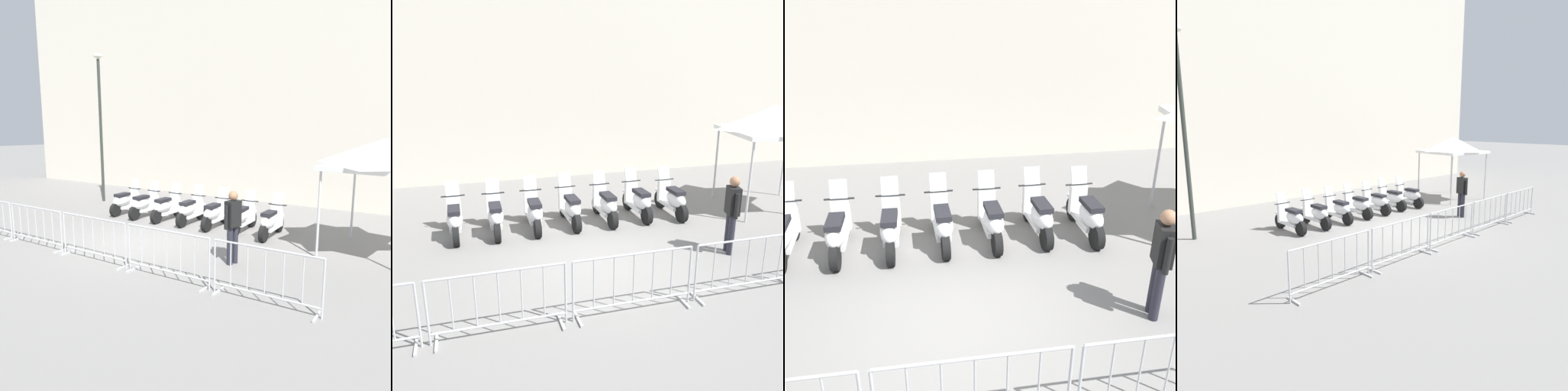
{
  "view_description": "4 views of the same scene",
  "coord_description": "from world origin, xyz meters",
  "views": [
    {
      "loc": [
        8.14,
        -6.69,
        3.16
      ],
      "look_at": [
        -0.09,
        2.22,
        1.01
      ],
      "focal_mm": 35.58,
      "sensor_mm": 36.0,
      "label": 1
    },
    {
      "loc": [
        -1.12,
        -8.0,
        3.98
      ],
      "look_at": [
        -0.02,
        1.92,
        0.9
      ],
      "focal_mm": 39.43,
      "sensor_mm": 36.0,
      "label": 2
    },
    {
      "loc": [
        0.45,
        -5.38,
        4.39
      ],
      "look_at": [
        0.3,
        2.2,
        1.08
      ],
      "focal_mm": 42.32,
      "sensor_mm": 36.0,
      "label": 3
    },
    {
      "loc": [
        -7.17,
        -9.03,
        3.35
      ],
      "look_at": [
        -0.16,
        1.67,
        0.91
      ],
      "focal_mm": 33.2,
      "sensor_mm": 36.0,
      "label": 4
    }
  ],
  "objects": [
    {
      "name": "motorcycle_4",
      "position": [
        0.51,
        2.49,
        0.45
      ],
      "size": [
        0.67,
        1.72,
        1.24
      ],
      "color": "black",
      "rests_on": "ground"
    },
    {
      "name": "barrier_segment_1",
      "position": [
        -1.82,
        -2.2,
        0.52
      ],
      "size": [
        2.06,
        0.78,
        1.07
      ],
      "color": "#B2B5B7",
      "rests_on": "ground"
    },
    {
      "name": "motorcycle_6",
      "position": [
        2.38,
        2.75,
        0.45
      ],
      "size": [
        0.67,
        1.72,
        1.24
      ],
      "color": "black",
      "rests_on": "ground"
    },
    {
      "name": "motorcycle_5",
      "position": [
        1.43,
        2.7,
        0.45
      ],
      "size": [
        0.68,
        1.71,
        1.24
      ],
      "color": "black",
      "rests_on": "ground"
    },
    {
      "name": "canopy_tent",
      "position": [
        5.24,
        3.11,
        2.52
      ],
      "size": [
        2.42,
        2.42,
        2.91
      ],
      "color": "silver",
      "rests_on": "ground"
    },
    {
      "name": "motorcycle_0",
      "position": [
        -3.2,
        1.81,
        0.45
      ],
      "size": [
        0.67,
        1.71,
        1.24
      ],
      "color": "black",
      "rests_on": "ground"
    },
    {
      "name": "barrier_segment_4",
      "position": [
        4.61,
        -1.04,
        0.52
      ],
      "size": [
        2.06,
        0.78,
        1.07
      ],
      "color": "#B2B5B7",
      "rests_on": "ground"
    },
    {
      "name": "building_facade",
      "position": [
        -1.5,
        8.33,
        6.34
      ],
      "size": [
        27.98,
        7.32,
        12.68
      ],
      "primitive_type": "cube",
      "rotation": [
        0.0,
        0.0,
        0.18
      ],
      "color": "beige",
      "rests_on": "ground"
    },
    {
      "name": "motorcycle_1",
      "position": [
        -2.27,
        1.94,
        0.45
      ],
      "size": [
        0.63,
        1.72,
        1.24
      ],
      "color": "black",
      "rests_on": "ground"
    },
    {
      "name": "street_lamp",
      "position": [
        -5.94,
        2.72,
        3.65
      ],
      "size": [
        0.36,
        0.36,
        6.1
      ],
      "color": "#2D332D",
      "rests_on": "ground"
    },
    {
      "name": "motorcycle_2",
      "position": [
        -1.34,
        2.11,
        0.45
      ],
      "size": [
        0.63,
        1.72,
        1.24
      ],
      "color": "black",
      "rests_on": "ground"
    },
    {
      "name": "barrier_segment_3",
      "position": [
        2.47,
        -1.43,
        0.52
      ],
      "size": [
        2.06,
        0.78,
        1.07
      ],
      "color": "#B2B5B7",
      "rests_on": "ground"
    },
    {
      "name": "ground_plane",
      "position": [
        0.0,
        0.0,
        0.0
      ],
      "size": [
        120.0,
        120.0,
        0.0
      ],
      "primitive_type": "plane",
      "color": "slate"
    },
    {
      "name": "officer_near_row_end",
      "position": [
        2.9,
        0.26,
        0.98
      ],
      "size": [
        0.25,
        0.55,
        1.73
      ],
      "color": "#23232D",
      "rests_on": "ground"
    },
    {
      "name": "barrier_segment_2",
      "position": [
        0.33,
        -1.81,
        0.52
      ],
      "size": [
        2.06,
        0.78,
        1.07
      ],
      "color": "#B2B5B7",
      "rests_on": "ground"
    },
    {
      "name": "motorcycle_3",
      "position": [
        -0.42,
        2.33,
        0.45
      ],
      "size": [
        0.68,
        1.71,
        1.24
      ],
      "color": "black",
      "rests_on": "ground"
    }
  ]
}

